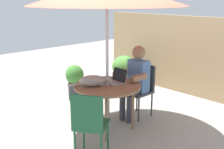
{
  "coord_description": "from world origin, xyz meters",
  "views": [
    {
      "loc": [
        3.05,
        -2.81,
        2.03
      ],
      "look_at": [
        0.0,
        0.1,
        0.87
      ],
      "focal_mm": 45.84,
      "sensor_mm": 36.0,
      "label": 1
    }
  ],
  "objects_px": {
    "cat": "(94,81)",
    "laptop": "(117,78)",
    "chair_empty": "(89,121)",
    "potted_plant_corner": "(126,68)",
    "person_seated": "(136,78)",
    "chair_occupied": "(141,86)",
    "potted_plant_near_fence": "(75,80)",
    "potted_plant_by_chair": "(124,71)",
    "patio_table": "(107,89)"
  },
  "relations": [
    {
      "from": "potted_plant_corner",
      "to": "person_seated",
      "type": "bearing_deg",
      "value": -41.67
    },
    {
      "from": "patio_table",
      "to": "chair_occupied",
      "type": "distance_m",
      "value": 0.81
    },
    {
      "from": "chair_empty",
      "to": "potted_plant_corner",
      "type": "distance_m",
      "value": 3.27
    },
    {
      "from": "person_seated",
      "to": "laptop",
      "type": "xyz_separation_m",
      "value": [
        -0.01,
        -0.43,
        0.08
      ]
    },
    {
      "from": "chair_empty",
      "to": "potted_plant_corner",
      "type": "height_order",
      "value": "chair_empty"
    },
    {
      "from": "potted_plant_by_chair",
      "to": "potted_plant_corner",
      "type": "relative_size",
      "value": 1.16
    },
    {
      "from": "laptop",
      "to": "potted_plant_near_fence",
      "type": "bearing_deg",
      "value": 171.28
    },
    {
      "from": "chair_occupied",
      "to": "potted_plant_corner",
      "type": "relative_size",
      "value": 1.28
    },
    {
      "from": "chair_occupied",
      "to": "person_seated",
      "type": "distance_m",
      "value": 0.23
    },
    {
      "from": "person_seated",
      "to": "potted_plant_corner",
      "type": "height_order",
      "value": "person_seated"
    },
    {
      "from": "person_seated",
      "to": "potted_plant_near_fence",
      "type": "bearing_deg",
      "value": -171.58
    },
    {
      "from": "patio_table",
      "to": "person_seated",
      "type": "height_order",
      "value": "person_seated"
    },
    {
      "from": "person_seated",
      "to": "potted_plant_by_chair",
      "type": "bearing_deg",
      "value": 142.56
    },
    {
      "from": "patio_table",
      "to": "person_seated",
      "type": "bearing_deg",
      "value": 90.0
    },
    {
      "from": "patio_table",
      "to": "potted_plant_by_chair",
      "type": "bearing_deg",
      "value": 125.8
    },
    {
      "from": "patio_table",
      "to": "chair_empty",
      "type": "xyz_separation_m",
      "value": [
        0.49,
        -0.76,
        -0.13
      ]
    },
    {
      "from": "chair_occupied",
      "to": "potted_plant_near_fence",
      "type": "bearing_deg",
      "value": -165.49
    },
    {
      "from": "patio_table",
      "to": "person_seated",
      "type": "relative_size",
      "value": 0.82
    },
    {
      "from": "chair_occupied",
      "to": "person_seated",
      "type": "xyz_separation_m",
      "value": [
        0.0,
        -0.16,
        0.17
      ]
    },
    {
      "from": "person_seated",
      "to": "potted_plant_corner",
      "type": "bearing_deg",
      "value": 138.33
    },
    {
      "from": "patio_table",
      "to": "potted_plant_corner",
      "type": "relative_size",
      "value": 1.45
    },
    {
      "from": "patio_table",
      "to": "cat",
      "type": "bearing_deg",
      "value": -121.61
    },
    {
      "from": "chair_occupied",
      "to": "laptop",
      "type": "relative_size",
      "value": 2.84
    },
    {
      "from": "chair_occupied",
      "to": "potted_plant_near_fence",
      "type": "height_order",
      "value": "chair_occupied"
    },
    {
      "from": "potted_plant_corner",
      "to": "chair_empty",
      "type": "bearing_deg",
      "value": -54.42
    },
    {
      "from": "potted_plant_corner",
      "to": "laptop",
      "type": "bearing_deg",
      "value": -50.2
    },
    {
      "from": "person_seated",
      "to": "cat",
      "type": "height_order",
      "value": "person_seated"
    },
    {
      "from": "person_seated",
      "to": "chair_occupied",
      "type": "bearing_deg",
      "value": 90.0
    },
    {
      "from": "chair_empty",
      "to": "laptop",
      "type": "xyz_separation_m",
      "value": [
        -0.5,
        0.98,
        0.25
      ]
    },
    {
      "from": "patio_table",
      "to": "potted_plant_near_fence",
      "type": "distance_m",
      "value": 1.52
    },
    {
      "from": "laptop",
      "to": "patio_table",
      "type": "bearing_deg",
      "value": -88.63
    },
    {
      "from": "chair_empty",
      "to": "potted_plant_corner",
      "type": "relative_size",
      "value": 1.28
    },
    {
      "from": "cat",
      "to": "laptop",
      "type": "bearing_deg",
      "value": 75.47
    },
    {
      "from": "cat",
      "to": "potted_plant_near_fence",
      "type": "distance_m",
      "value": 1.51
    },
    {
      "from": "patio_table",
      "to": "potted_plant_by_chair",
      "type": "relative_size",
      "value": 1.25
    },
    {
      "from": "laptop",
      "to": "potted_plant_by_chair",
      "type": "distance_m",
      "value": 1.63
    },
    {
      "from": "potted_plant_near_fence",
      "to": "potted_plant_corner",
      "type": "height_order",
      "value": "potted_plant_near_fence"
    },
    {
      "from": "person_seated",
      "to": "potted_plant_corner",
      "type": "distance_m",
      "value": 1.91
    },
    {
      "from": "potted_plant_corner",
      "to": "chair_occupied",
      "type": "bearing_deg",
      "value": -37.87
    },
    {
      "from": "laptop",
      "to": "potted_plant_by_chair",
      "type": "height_order",
      "value": "laptop"
    },
    {
      "from": "chair_occupied",
      "to": "cat",
      "type": "distance_m",
      "value": 1.02
    },
    {
      "from": "laptop",
      "to": "potted_plant_by_chair",
      "type": "bearing_deg",
      "value": 130.16
    },
    {
      "from": "potted_plant_by_chair",
      "to": "chair_occupied",
      "type": "bearing_deg",
      "value": -31.53
    },
    {
      "from": "chair_occupied",
      "to": "potted_plant_corner",
      "type": "bearing_deg",
      "value": 142.13
    },
    {
      "from": "chair_occupied",
      "to": "chair_empty",
      "type": "relative_size",
      "value": 1.0
    },
    {
      "from": "chair_occupied",
      "to": "cat",
      "type": "height_order",
      "value": "chair_occupied"
    },
    {
      "from": "laptop",
      "to": "cat",
      "type": "xyz_separation_m",
      "value": [
        -0.1,
        -0.39,
        0.02
      ]
    },
    {
      "from": "potted_plant_near_fence",
      "to": "chair_occupied",
      "type": "bearing_deg",
      "value": 14.51
    },
    {
      "from": "chair_empty",
      "to": "patio_table",
      "type": "bearing_deg",
      "value": 123.1
    },
    {
      "from": "cat",
      "to": "potted_plant_by_chair",
      "type": "xyz_separation_m",
      "value": [
        -0.93,
        1.61,
        -0.32
      ]
    }
  ]
}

